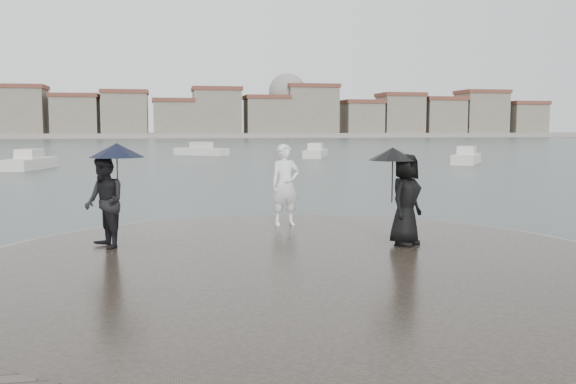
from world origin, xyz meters
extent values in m
plane|color=#2B3835|center=(0.00, 0.00, 0.00)|extent=(400.00, 400.00, 0.00)
cylinder|color=gray|center=(0.00, 3.50, 0.16)|extent=(12.50, 12.50, 0.32)
cylinder|color=#2D261E|center=(0.00, 3.50, 0.18)|extent=(11.90, 11.90, 0.36)
imported|color=white|center=(0.47, 7.58, 1.33)|extent=(0.76, 0.55, 1.95)
imported|color=black|center=(-3.51, 5.39, 1.26)|extent=(0.99, 1.08, 1.80)
cylinder|color=black|center=(-3.26, 5.49, 1.71)|extent=(0.02, 0.02, 0.90)
cone|color=black|center=(-3.26, 5.49, 2.26)|extent=(1.10, 1.10, 0.28)
imported|color=black|center=(2.34, 4.59, 1.27)|extent=(1.05, 1.03, 1.82)
cylinder|color=black|center=(2.09, 4.69, 1.66)|extent=(0.02, 0.02, 0.90)
cone|color=black|center=(2.09, 4.69, 2.18)|extent=(0.97, 0.97, 0.26)
cube|color=gray|center=(0.00, 163.00, 0.60)|extent=(260.00, 20.00, 1.20)
cube|color=gray|center=(-37.00, 160.00, 6.00)|extent=(12.00, 10.00, 12.00)
cube|color=brown|center=(-37.00, 160.00, 12.50)|extent=(12.60, 10.60, 1.00)
cube|color=gray|center=(-24.00, 160.00, 5.00)|extent=(11.00, 10.00, 10.00)
cube|color=brown|center=(-24.00, 160.00, 10.50)|extent=(11.60, 10.60, 1.00)
cube|color=gray|center=(-12.00, 160.00, 5.50)|extent=(11.00, 10.00, 11.00)
cube|color=brown|center=(-12.00, 160.00, 11.50)|extent=(11.60, 10.60, 1.00)
cube|color=gray|center=(0.00, 160.00, 4.50)|extent=(10.00, 10.00, 9.00)
cube|color=brown|center=(0.00, 160.00, 9.50)|extent=(10.60, 10.60, 1.00)
cube|color=gray|center=(11.00, 160.00, 6.00)|extent=(12.00, 10.00, 12.00)
cube|color=brown|center=(11.00, 160.00, 12.50)|extent=(12.60, 10.60, 1.00)
cube|color=gray|center=(24.00, 160.00, 5.00)|extent=(11.00, 10.00, 10.00)
cube|color=brown|center=(24.00, 160.00, 10.50)|extent=(11.60, 10.60, 1.00)
cube|color=gray|center=(36.00, 160.00, 6.50)|extent=(13.00, 10.00, 13.00)
cube|color=brown|center=(36.00, 160.00, 13.50)|extent=(13.60, 10.60, 1.00)
cube|color=gray|center=(50.00, 160.00, 4.50)|extent=(10.00, 10.00, 9.00)
cube|color=brown|center=(50.00, 160.00, 9.50)|extent=(10.60, 10.60, 1.00)
cube|color=gray|center=(61.00, 160.00, 5.50)|extent=(11.00, 10.00, 11.00)
cube|color=brown|center=(61.00, 160.00, 11.50)|extent=(11.60, 10.60, 1.00)
cube|color=gray|center=(73.00, 160.00, 5.00)|extent=(11.00, 10.00, 10.00)
cube|color=brown|center=(73.00, 160.00, 10.50)|extent=(11.60, 10.60, 1.00)
cube|color=gray|center=(85.00, 160.00, 6.00)|extent=(12.00, 10.00, 12.00)
cube|color=brown|center=(85.00, 160.00, 12.50)|extent=(12.60, 10.60, 1.00)
cube|color=gray|center=(98.00, 160.00, 4.50)|extent=(10.00, 10.00, 9.00)
cube|color=brown|center=(98.00, 160.00, 9.50)|extent=(10.60, 10.60, 1.00)
sphere|color=gray|center=(30.00, 162.00, 12.00)|extent=(10.00, 10.00, 10.00)
cube|color=silver|center=(-10.99, 36.58, 0.25)|extent=(2.69, 5.71, 0.90)
cube|color=silver|center=(-10.99, 36.58, 0.85)|extent=(1.58, 2.20, 0.90)
cube|color=silver|center=(19.78, 37.10, 0.25)|extent=(4.34, 5.48, 0.90)
cube|color=silver|center=(19.78, 37.10, 0.85)|extent=(2.10, 2.33, 0.90)
cube|color=silver|center=(1.12, 55.21, 0.25)|extent=(5.28, 4.71, 0.90)
cube|color=silver|center=(1.12, 55.21, 0.85)|extent=(2.31, 2.19, 0.90)
cube|color=silver|center=(10.96, 48.74, 0.25)|extent=(3.43, 5.71, 0.90)
cube|color=silver|center=(10.96, 48.74, 0.85)|extent=(1.83, 2.29, 0.90)
camera|label=1|loc=(-2.34, -7.40, 2.71)|focal=40.00mm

